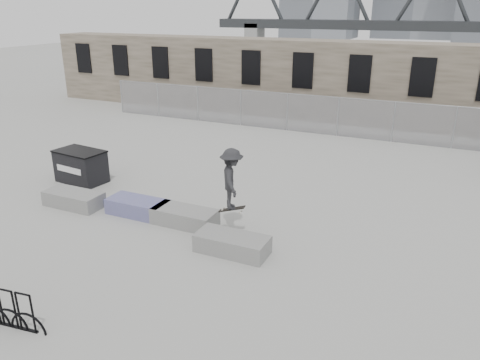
% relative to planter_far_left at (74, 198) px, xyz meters
% --- Properties ---
extents(ground, '(120.00, 120.00, 0.00)m').
position_rel_planter_far_left_xyz_m(ground, '(3.07, 0.23, -0.27)').
color(ground, '#A1A19D').
rests_on(ground, ground).
extents(stone_wall, '(36.00, 2.58, 4.50)m').
position_rel_planter_far_left_xyz_m(stone_wall, '(3.07, 16.47, 1.98)').
color(stone_wall, '#665B4B').
rests_on(stone_wall, ground).
extents(chainlink_fence, '(22.06, 0.06, 2.02)m').
position_rel_planter_far_left_xyz_m(chainlink_fence, '(3.07, 12.73, 0.76)').
color(chainlink_fence, gray).
rests_on(chainlink_fence, ground).
extents(planter_far_left, '(2.00, 0.90, 0.50)m').
position_rel_planter_far_left_xyz_m(planter_far_left, '(0.00, 0.00, 0.00)').
color(planter_far_left, gray).
rests_on(planter_far_left, ground).
extents(planter_center_left, '(2.00, 0.90, 0.50)m').
position_rel_planter_far_left_xyz_m(planter_center_left, '(2.36, 0.36, 0.00)').
color(planter_center_left, navy).
rests_on(planter_center_left, ground).
extents(planter_center_right, '(2.00, 0.90, 0.50)m').
position_rel_planter_far_left_xyz_m(planter_center_right, '(4.12, 0.34, 0.00)').
color(planter_center_right, gray).
rests_on(planter_center_right, ground).
extents(planter_offset, '(2.00, 0.90, 0.50)m').
position_rel_planter_far_left_xyz_m(planter_offset, '(6.20, -0.63, 0.00)').
color(planter_offset, gray).
rests_on(planter_offset, ground).
extents(dumpster, '(2.00, 1.35, 1.24)m').
position_rel_planter_far_left_xyz_m(dumpster, '(-1.41, 1.94, 0.35)').
color(dumpster, black).
rests_on(dumpster, ground).
extents(skateboarder, '(1.16, 1.34, 1.96)m').
position_rel_planter_far_left_xyz_m(skateboarder, '(5.69, 0.44, 1.42)').
color(skateboarder, '#27282A').
rests_on(skateboarder, ground).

